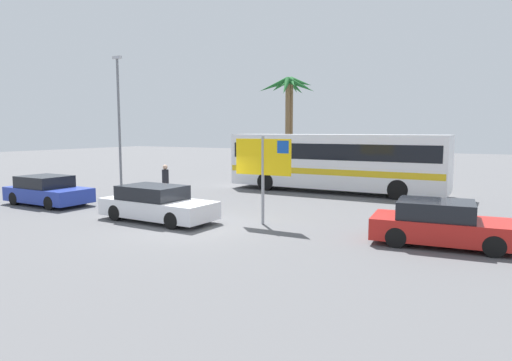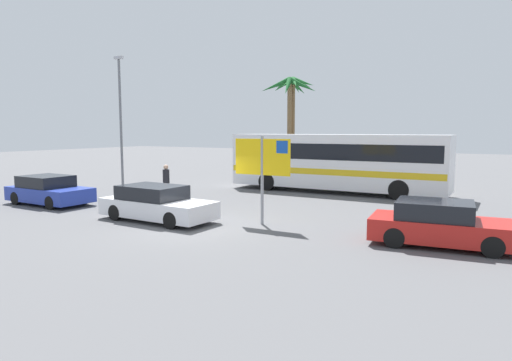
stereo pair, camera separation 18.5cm
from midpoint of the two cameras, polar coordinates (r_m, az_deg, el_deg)
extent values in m
plane|color=#565659|center=(16.23, -8.45, -5.76)|extent=(120.00, 120.00, 0.00)
cube|color=white|center=(24.95, 10.34, 2.45)|extent=(11.80, 2.55, 2.90)
cube|color=black|center=(24.92, 10.37, 3.72)|extent=(11.32, 2.58, 0.84)
cube|color=gold|center=(24.99, 10.32, 1.29)|extent=(11.68, 2.58, 0.32)
cylinder|color=black|center=(25.23, 19.02, -0.55)|extent=(1.00, 0.28, 1.00)
cylinder|color=black|center=(22.99, 17.95, -1.15)|extent=(1.00, 0.28, 1.00)
cylinder|color=black|center=(27.51, 3.90, 0.34)|extent=(1.00, 0.28, 1.00)
cylinder|color=black|center=(25.47, 1.64, -0.13)|extent=(1.00, 0.28, 1.00)
cylinder|color=gray|center=(16.13, 1.12, 0.00)|extent=(0.11, 0.11, 3.20)
cube|color=yellow|center=(16.06, 1.13, 3.02)|extent=(2.20, 0.09, 1.30)
cube|color=#1447A8|center=(15.68, 3.72, 4.28)|extent=(0.44, 0.08, 0.44)
cube|color=#23389E|center=(22.63, -24.54, -1.57)|extent=(4.13, 1.95, 0.64)
cube|color=black|center=(22.77, -24.96, -0.08)|extent=(2.16, 1.77, 0.52)
cylinder|color=black|center=(22.16, -20.80, -2.06)|extent=(0.60, 0.17, 0.60)
cylinder|color=black|center=(21.14, -24.48, -2.61)|extent=(0.60, 0.17, 0.60)
cylinder|color=black|center=(24.18, -24.56, -1.54)|extent=(0.60, 0.17, 0.60)
cylinder|color=black|center=(23.25, -28.06, -2.01)|extent=(0.60, 0.17, 0.60)
cube|color=red|center=(14.40, 23.01, -5.79)|extent=(4.25, 2.22, 0.64)
cube|color=black|center=(14.30, 22.13, -3.47)|extent=(2.28, 1.88, 0.52)
cylinder|color=black|center=(15.30, 27.82, -6.03)|extent=(0.61, 0.22, 0.60)
cylinder|color=black|center=(13.66, 28.27, -7.48)|extent=(0.61, 0.22, 0.60)
cylinder|color=black|center=(15.33, 18.28, -5.59)|extent=(0.61, 0.22, 0.60)
cylinder|color=black|center=(13.69, 17.56, -6.98)|extent=(0.61, 0.22, 0.60)
cube|color=silver|center=(17.30, -12.09, -3.44)|extent=(4.61, 1.97, 0.64)
cube|color=black|center=(17.40, -12.78, -1.46)|extent=(2.43, 1.74, 0.52)
cylinder|color=black|center=(17.03, -6.70, -4.13)|extent=(0.61, 0.18, 0.60)
cylinder|color=black|center=(15.79, -10.46, -5.02)|extent=(0.61, 0.18, 0.60)
cylinder|color=black|center=(18.89, -13.42, -3.21)|extent=(0.61, 0.18, 0.60)
cylinder|color=black|center=(17.79, -17.21, -3.92)|extent=(0.61, 0.18, 0.60)
cylinder|color=#4C4C51|center=(22.07, -10.93, -1.45)|extent=(0.13, 0.13, 0.85)
cylinder|color=#4C4C51|center=(21.95, -11.27, -1.50)|extent=(0.13, 0.13, 0.85)
cylinder|color=black|center=(21.92, -11.14, 0.51)|extent=(0.32, 0.32, 0.68)
sphere|color=tan|center=(21.88, -11.16, 1.69)|extent=(0.23, 0.23, 0.23)
cylinder|color=slate|center=(26.68, -16.63, 6.71)|extent=(0.14, 0.14, 7.33)
cube|color=#B2B2B7|center=(26.98, -16.89, 14.73)|extent=(0.56, 0.20, 0.16)
cylinder|color=brown|center=(32.64, 4.43, 6.38)|extent=(0.32, 0.32, 6.80)
cone|color=#195623|center=(32.39, 6.12, 11.94)|extent=(2.18, 0.47, 1.30)
cone|color=#195623|center=(33.64, 5.44, 11.78)|extent=(0.75, 2.23, 1.26)
cone|color=#195623|center=(33.69, 3.49, 11.98)|extent=(2.12, 1.56, 1.06)
cone|color=#195623|center=(32.71, 2.67, 11.98)|extent=(2.11, 1.51, 1.23)
cone|color=#195623|center=(31.86, 4.21, 11.84)|extent=(1.01, 2.14, 1.52)
cylinder|color=brown|center=(33.05, 4.84, 6.42)|extent=(0.32, 0.32, 6.85)
cone|color=#23662D|center=(32.97, 6.18, 12.31)|extent=(1.70, 0.56, 0.89)
cone|color=#23662D|center=(33.64, 6.02, 12.15)|extent=(1.27, 1.65, 0.93)
cone|color=#23662D|center=(33.86, 5.28, 11.86)|extent=(0.61, 1.65, 1.21)
cone|color=#23662D|center=(33.74, 3.87, 12.21)|extent=(1.73, 0.87, 0.87)
cone|color=#23662D|center=(33.27, 3.54, 12.28)|extent=(1.71, 1.04, 0.89)
cone|color=#23662D|center=(32.56, 4.27, 12.29)|extent=(0.52, 1.68, 1.00)
cone|color=#23662D|center=(32.48, 5.10, 12.30)|extent=(1.28, 1.63, 1.00)
camera|label=1|loc=(0.09, -89.72, 0.03)|focal=31.42mm
camera|label=2|loc=(0.09, 90.28, -0.03)|focal=31.42mm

